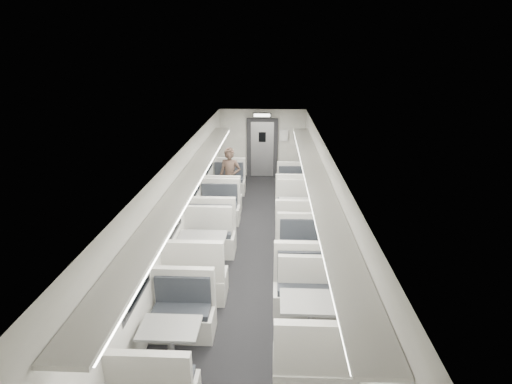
# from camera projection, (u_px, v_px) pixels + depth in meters

# --- Properties ---
(room) EXTENTS (3.24, 12.24, 2.64)m
(room) POSITION_uv_depth(u_px,v_px,m) (254.00, 204.00, 8.51)
(room) COLOR black
(room) RESTS_ON ground
(booth_left_a) EXTENTS (1.03, 2.08, 1.11)m
(booth_left_a) POSITION_uv_depth(u_px,v_px,m) (226.00, 190.00, 11.91)
(booth_left_a) COLOR #ADA8A2
(booth_left_a) RESTS_ON room
(booth_left_b) EXTENTS (1.06, 2.16, 1.15)m
(booth_left_b) POSITION_uv_depth(u_px,v_px,m) (215.00, 220.00, 9.74)
(booth_left_b) COLOR #ADA8A2
(booth_left_b) RESTS_ON room
(booth_left_c) EXTENTS (1.15, 2.33, 1.25)m
(booth_left_c) POSITION_uv_depth(u_px,v_px,m) (203.00, 254.00, 8.04)
(booth_left_c) COLOR #ADA8A2
(booth_left_c) RESTS_ON room
(booth_left_d) EXTENTS (1.00, 2.03, 1.08)m
(booth_left_d) POSITION_uv_depth(u_px,v_px,m) (171.00, 347.00, 5.61)
(booth_left_d) COLOR #ADA8A2
(booth_left_d) RESTS_ON room
(booth_right_a) EXTENTS (0.96, 1.94, 1.04)m
(booth_right_a) POSITION_uv_depth(u_px,v_px,m) (293.00, 192.00, 11.79)
(booth_right_a) COLOR #ADA8A2
(booth_right_a) RESTS_ON room
(booth_right_b) EXTENTS (1.05, 2.14, 1.14)m
(booth_right_b) POSITION_uv_depth(u_px,v_px,m) (296.00, 215.00, 10.10)
(booth_right_b) COLOR #ADA8A2
(booth_right_b) RESTS_ON room
(booth_right_c) EXTENTS (1.00, 2.02, 1.08)m
(booth_right_c) POSITION_uv_depth(u_px,v_px,m) (303.00, 266.00, 7.74)
(booth_right_c) COLOR #ADA8A2
(booth_right_c) RESTS_ON room
(booth_right_d) EXTENTS (1.14, 2.31, 1.23)m
(booth_right_d) POSITION_uv_depth(u_px,v_px,m) (311.00, 323.00, 6.03)
(booth_right_d) COLOR #ADA8A2
(booth_right_d) RESTS_ON room
(passenger) EXTENTS (0.70, 0.52, 1.74)m
(passenger) POSITION_uv_depth(u_px,v_px,m) (230.00, 178.00, 11.39)
(passenger) COLOR black
(passenger) RESTS_ON room
(window_a) EXTENTS (0.02, 1.18, 0.84)m
(window_a) POSITION_uv_depth(u_px,v_px,m) (209.00, 157.00, 11.73)
(window_a) COLOR black
(window_a) RESTS_ON room
(window_b) EXTENTS (0.02, 1.18, 0.84)m
(window_b) POSITION_uv_depth(u_px,v_px,m) (195.00, 180.00, 9.66)
(window_b) COLOR black
(window_b) RESTS_ON room
(window_c) EXTENTS (0.02, 1.18, 0.84)m
(window_c) POSITION_uv_depth(u_px,v_px,m) (173.00, 215.00, 7.59)
(window_c) COLOR black
(window_c) RESTS_ON room
(window_d) EXTENTS (0.02, 1.18, 0.84)m
(window_d) POSITION_uv_depth(u_px,v_px,m) (135.00, 276.00, 5.51)
(window_d) COLOR black
(window_d) RESTS_ON room
(luggage_rack_left) EXTENTS (0.46, 10.40, 0.09)m
(luggage_rack_left) POSITION_uv_depth(u_px,v_px,m) (192.00, 176.00, 8.05)
(luggage_rack_left) COLOR #ADA8A2
(luggage_rack_left) RESTS_ON room
(luggage_rack_right) EXTENTS (0.46, 10.40, 0.09)m
(luggage_rack_right) POSITION_uv_depth(u_px,v_px,m) (316.00, 177.00, 7.94)
(luggage_rack_right) COLOR #ADA8A2
(luggage_rack_right) RESTS_ON room
(vestibule_door) EXTENTS (1.10, 0.13, 2.10)m
(vestibule_door) POSITION_uv_depth(u_px,v_px,m) (262.00, 148.00, 14.15)
(vestibule_door) COLOR black
(vestibule_door) RESTS_ON room
(exit_sign) EXTENTS (0.62, 0.12, 0.16)m
(exit_sign) POSITION_uv_depth(u_px,v_px,m) (262.00, 115.00, 13.28)
(exit_sign) COLOR black
(exit_sign) RESTS_ON room
(wall_notice) EXTENTS (0.32, 0.02, 0.40)m
(wall_notice) POSITION_uv_depth(u_px,v_px,m) (284.00, 136.00, 13.96)
(wall_notice) COLOR silver
(wall_notice) RESTS_ON room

